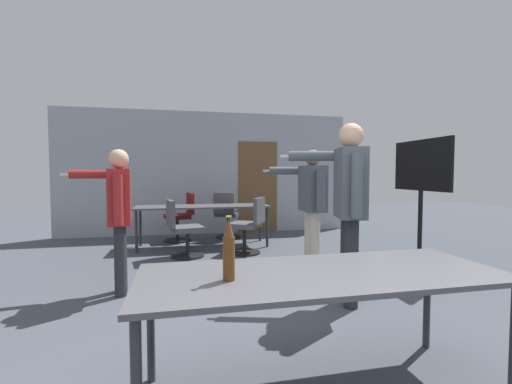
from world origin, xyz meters
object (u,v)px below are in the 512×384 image
at_px(person_far_watching, 348,196).
at_px(person_center_tall, 311,198).
at_px(person_left_plaid, 118,207).
at_px(office_chair_mid_tucked, 181,218).
at_px(office_chair_far_left, 249,227).
at_px(beer_bottle, 229,250).
at_px(office_chair_side_rolled, 227,216).
at_px(tv_screen, 421,187).
at_px(office_chair_far_right, 183,231).

xyz_separation_m(person_far_watching, person_center_tall, (0.13, 1.34, -0.12)).
distance_m(person_far_watching, person_left_plaid, 2.45).
distance_m(office_chair_mid_tucked, office_chair_far_left, 1.75).
bearing_deg(beer_bottle, person_far_watching, 43.60).
relative_size(person_left_plaid, office_chair_far_left, 1.70).
bearing_deg(office_chair_side_rolled, tv_screen, -23.02).
height_order(person_left_plaid, office_chair_far_right, person_left_plaid).
bearing_deg(office_chair_far_left, person_left_plaid, 162.57).
xyz_separation_m(person_center_tall, office_chair_far_right, (-1.76, 1.02, -0.57)).
bearing_deg(office_chair_side_rolled, office_chair_mid_tucked, -149.41).
xyz_separation_m(person_far_watching, office_chair_far_left, (-0.55, 2.37, -0.66)).
xyz_separation_m(office_chair_far_left, office_chair_far_right, (-1.07, -0.02, -0.02)).
distance_m(person_center_tall, office_chair_mid_tucked, 3.03).
bearing_deg(beer_bottle, person_left_plaid, 113.40).
bearing_deg(office_chair_far_right, person_left_plaid, -36.15).
bearing_deg(office_chair_side_rolled, person_far_watching, -51.95).
bearing_deg(person_left_plaid, person_far_watching, -115.89).
xyz_separation_m(office_chair_far_right, beer_bottle, (0.23, -3.67, 0.49)).
height_order(person_center_tall, office_chair_side_rolled, person_center_tall).
bearing_deg(office_chair_side_rolled, office_chair_far_left, -55.86).
relative_size(person_center_tall, office_chair_mid_tucked, 1.75).
distance_m(person_left_plaid, office_chair_mid_tucked, 3.04).
bearing_deg(office_chair_side_rolled, beer_bottle, -70.16).
relative_size(person_center_tall, office_chair_far_right, 1.82).
height_order(office_chair_side_rolled, beer_bottle, beer_bottle).
relative_size(person_far_watching, office_chair_far_right, 2.00).
bearing_deg(tv_screen, office_chair_far_left, -122.66).
xyz_separation_m(office_chair_far_left, beer_bottle, (-0.84, -3.69, 0.47)).
bearing_deg(person_center_tall, person_far_watching, 175.18).
height_order(person_center_tall, beer_bottle, person_center_tall).
xyz_separation_m(tv_screen, person_far_watching, (-1.61, -0.99, -0.04)).
height_order(person_left_plaid, office_chair_far_left, person_left_plaid).
height_order(office_chair_far_right, beer_bottle, beer_bottle).
xyz_separation_m(tv_screen, office_chair_far_left, (-2.16, 1.38, -0.70)).
bearing_deg(person_left_plaid, office_chair_far_right, -30.54).
xyz_separation_m(person_far_watching, person_left_plaid, (-2.31, 0.81, -0.15)).
relative_size(office_chair_mid_tucked, office_chair_side_rolled, 0.99).
xyz_separation_m(person_far_watching, office_chair_side_rolled, (-0.72, 3.79, -0.65)).
height_order(tv_screen, office_chair_far_right, tv_screen).
height_order(office_chair_mid_tucked, office_chair_side_rolled, office_chair_side_rolled).
height_order(office_chair_mid_tucked, office_chair_far_right, office_chair_mid_tucked).
bearing_deg(office_chair_mid_tucked, person_left_plaid, 155.35).
xyz_separation_m(office_chair_far_left, office_chair_side_rolled, (-0.17, 1.42, 0.01)).
bearing_deg(office_chair_mid_tucked, beer_bottle, 171.06).
distance_m(tv_screen, person_center_tall, 1.52).
bearing_deg(beer_bottle, person_center_tall, 60.20).
distance_m(office_chair_far_right, beer_bottle, 3.71).
height_order(person_far_watching, beer_bottle, person_far_watching).
relative_size(tv_screen, person_center_tall, 1.08).
relative_size(office_chair_mid_tucked, office_chair_far_right, 1.04).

